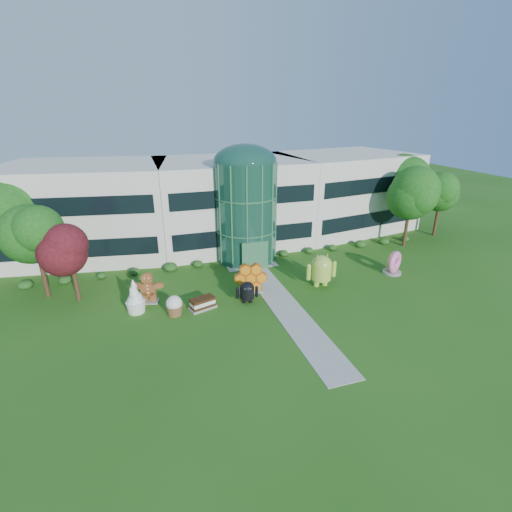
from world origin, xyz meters
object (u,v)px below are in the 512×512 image
object	(u,v)px
android_green	(321,268)
donut	(393,262)
gingerbread	(148,287)
android_black	(247,291)

from	to	relation	value
android_green	donut	world-z (taller)	android_green
donut	gingerbread	distance (m)	22.10
android_green	donut	distance (m)	7.64
donut	gingerbread	size ratio (longest dim) A/B	0.80
android_black	donut	xyz separation A→B (m)	(14.62, 1.22, 0.08)
donut	android_green	bearing A→B (deg)	153.74
donut	gingerbread	world-z (taller)	gingerbread
android_green	gingerbread	distance (m)	14.53
android_black	gingerbread	distance (m)	7.85
android_black	gingerbread	xyz separation A→B (m)	(-7.44, 2.49, 0.25)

